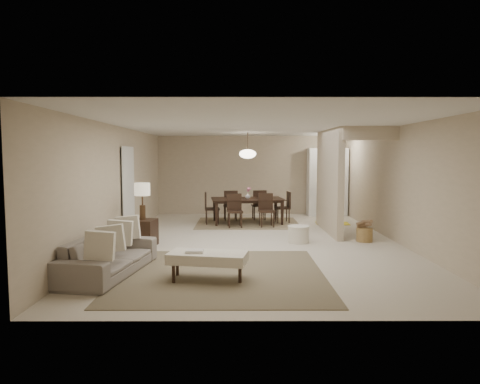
{
  "coord_description": "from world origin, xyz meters",
  "views": [
    {
      "loc": [
        -0.41,
        -9.19,
        1.86
      ],
      "look_at": [
        -0.39,
        0.45,
        1.05
      ],
      "focal_mm": 32.0,
      "sensor_mm": 36.0,
      "label": 1
    }
  ],
  "objects_px": {
    "side_table": "(143,233)",
    "wicker_basket": "(364,235)",
    "dining_table": "(248,211)",
    "round_pouf": "(298,234)",
    "ottoman_bench": "(208,258)",
    "sofa": "(110,255)",
    "pantry_cabinet": "(327,182)"
  },
  "relations": [
    {
      "from": "ottoman_bench",
      "to": "round_pouf",
      "type": "xyz_separation_m",
      "value": [
        1.76,
        2.78,
        -0.16
      ]
    },
    {
      "from": "wicker_basket",
      "to": "dining_table",
      "type": "bearing_deg",
      "value": 134.67
    },
    {
      "from": "sofa",
      "to": "round_pouf",
      "type": "distance_m",
      "value": 4.15
    },
    {
      "from": "sofa",
      "to": "round_pouf",
      "type": "height_order",
      "value": "sofa"
    },
    {
      "from": "side_table",
      "to": "dining_table",
      "type": "height_order",
      "value": "dining_table"
    },
    {
      "from": "side_table",
      "to": "sofa",
      "type": "bearing_deg",
      "value": -91.34
    },
    {
      "from": "wicker_basket",
      "to": "ottoman_bench",
      "type": "bearing_deg",
      "value": -138.15
    },
    {
      "from": "round_pouf",
      "to": "ottoman_bench",
      "type": "bearing_deg",
      "value": -122.31
    },
    {
      "from": "ottoman_bench",
      "to": "round_pouf",
      "type": "relative_size",
      "value": 2.69
    },
    {
      "from": "pantry_cabinet",
      "to": "sofa",
      "type": "relative_size",
      "value": 1.02
    },
    {
      "from": "pantry_cabinet",
      "to": "sofa",
      "type": "xyz_separation_m",
      "value": [
        -4.8,
        -6.73,
        -0.75
      ]
    },
    {
      "from": "pantry_cabinet",
      "to": "dining_table",
      "type": "distance_m",
      "value": 3.08
    },
    {
      "from": "pantry_cabinet",
      "to": "round_pouf",
      "type": "relative_size",
      "value": 4.55
    },
    {
      "from": "side_table",
      "to": "dining_table",
      "type": "distance_m",
      "value": 3.71
    },
    {
      "from": "pantry_cabinet",
      "to": "dining_table",
      "type": "bearing_deg",
      "value": -147.27
    },
    {
      "from": "side_table",
      "to": "round_pouf",
      "type": "distance_m",
      "value": 3.29
    },
    {
      "from": "wicker_basket",
      "to": "sofa",
      "type": "bearing_deg",
      "value": -151.67
    },
    {
      "from": "round_pouf",
      "to": "dining_table",
      "type": "height_order",
      "value": "dining_table"
    },
    {
      "from": "round_pouf",
      "to": "wicker_basket",
      "type": "distance_m",
      "value": 1.46
    },
    {
      "from": "wicker_basket",
      "to": "round_pouf",
      "type": "bearing_deg",
      "value": -176.07
    },
    {
      "from": "side_table",
      "to": "round_pouf",
      "type": "height_order",
      "value": "side_table"
    },
    {
      "from": "ottoman_bench",
      "to": "pantry_cabinet",
      "type": "bearing_deg",
      "value": 75.44
    },
    {
      "from": "pantry_cabinet",
      "to": "ottoman_bench",
      "type": "height_order",
      "value": "pantry_cabinet"
    },
    {
      "from": "sofa",
      "to": "ottoman_bench",
      "type": "relative_size",
      "value": 1.66
    },
    {
      "from": "side_table",
      "to": "dining_table",
      "type": "bearing_deg",
      "value": 53.14
    },
    {
      "from": "side_table",
      "to": "wicker_basket",
      "type": "distance_m",
      "value": 4.75
    },
    {
      "from": "round_pouf",
      "to": "wicker_basket",
      "type": "relative_size",
      "value": 1.33
    },
    {
      "from": "round_pouf",
      "to": "side_table",
      "type": "bearing_deg",
      "value": -174.02
    },
    {
      "from": "pantry_cabinet",
      "to": "wicker_basket",
      "type": "distance_m",
      "value": 4.25
    },
    {
      "from": "side_table",
      "to": "dining_table",
      "type": "xyz_separation_m",
      "value": [
        2.23,
        2.97,
        0.07
      ]
    },
    {
      "from": "sofa",
      "to": "side_table",
      "type": "relative_size",
      "value": 3.74
    },
    {
      "from": "side_table",
      "to": "wicker_basket",
      "type": "xyz_separation_m",
      "value": [
        4.73,
        0.44,
        -0.13
      ]
    }
  ]
}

